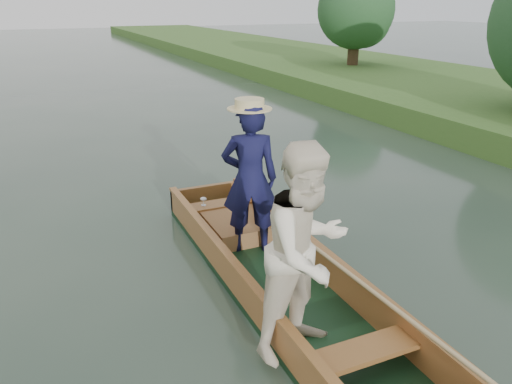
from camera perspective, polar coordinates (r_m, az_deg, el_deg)
name	(u,v)px	position (r m, az deg, el deg)	size (l,w,h in m)	color
ground	(278,288)	(5.74, 2.50, -10.88)	(120.00, 120.00, 0.00)	#283D30
trees_far	(100,25)	(13.17, -17.43, 17.72)	(22.97, 13.78, 4.42)	#47331E
punt	(279,239)	(5.15, 2.65, -5.36)	(1.40, 5.04, 2.01)	black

